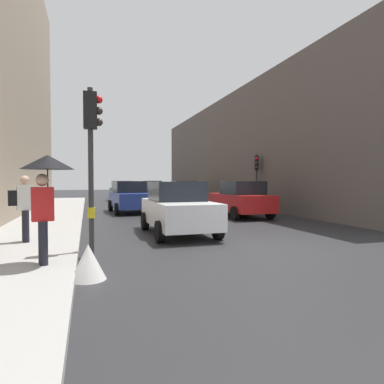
{
  "coord_description": "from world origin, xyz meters",
  "views": [
    {
      "loc": [
        -4.86,
        -7.98,
        1.8
      ],
      "look_at": [
        0.46,
        9.32,
        1.18
      ],
      "focal_mm": 31.89,
      "sensor_mm": 36.0,
      "label": 1
    }
  ],
  "objects_px": {
    "car_red_sedan": "(241,199)",
    "warning_sign_triangle": "(88,262)",
    "traffic_light_mid_street": "(257,172)",
    "pedestrian_with_black_backpack": "(23,204)",
    "traffic_light_near_left": "(92,141)",
    "car_white_compact": "(178,208)",
    "pedestrian_with_umbrella": "(46,178)",
    "car_blue_van": "(130,197)",
    "car_green_estate": "(122,191)",
    "car_yellow_taxi": "(183,192)",
    "car_dark_suv": "(152,189)"
  },
  "relations": [
    {
      "from": "traffic_light_mid_street",
      "to": "pedestrian_with_black_backpack",
      "type": "height_order",
      "value": "traffic_light_mid_street"
    },
    {
      "from": "pedestrian_with_umbrella",
      "to": "car_white_compact",
      "type": "bearing_deg",
      "value": 46.41
    },
    {
      "from": "car_white_compact",
      "to": "traffic_light_near_left",
      "type": "bearing_deg",
      "value": -134.65
    },
    {
      "from": "traffic_light_mid_street",
      "to": "car_yellow_taxi",
      "type": "height_order",
      "value": "traffic_light_mid_street"
    },
    {
      "from": "pedestrian_with_umbrella",
      "to": "pedestrian_with_black_backpack",
      "type": "xyz_separation_m",
      "value": [
        -0.86,
        2.75,
        -0.68
      ]
    },
    {
      "from": "car_red_sedan",
      "to": "pedestrian_with_black_backpack",
      "type": "bearing_deg",
      "value": -148.65
    },
    {
      "from": "car_red_sedan",
      "to": "warning_sign_triangle",
      "type": "xyz_separation_m",
      "value": [
        -7.24,
        -8.95,
        -0.55
      ]
    },
    {
      "from": "warning_sign_triangle",
      "to": "car_red_sedan",
      "type": "bearing_deg",
      "value": 51.03
    },
    {
      "from": "traffic_light_mid_street",
      "to": "car_red_sedan",
      "type": "height_order",
      "value": "traffic_light_mid_street"
    },
    {
      "from": "car_blue_van",
      "to": "pedestrian_with_black_backpack",
      "type": "bearing_deg",
      "value": -112.69
    },
    {
      "from": "car_white_compact",
      "to": "warning_sign_triangle",
      "type": "relative_size",
      "value": 6.47
    },
    {
      "from": "traffic_light_near_left",
      "to": "car_white_compact",
      "type": "relative_size",
      "value": 0.93
    },
    {
      "from": "car_red_sedan",
      "to": "pedestrian_with_black_backpack",
      "type": "relative_size",
      "value": 2.38
    },
    {
      "from": "car_white_compact",
      "to": "warning_sign_triangle",
      "type": "distance_m",
      "value": 5.5
    },
    {
      "from": "traffic_light_mid_street",
      "to": "pedestrian_with_umbrella",
      "type": "bearing_deg",
      "value": -133.26
    },
    {
      "from": "car_dark_suv",
      "to": "pedestrian_with_black_backpack",
      "type": "relative_size",
      "value": 2.43
    },
    {
      "from": "car_white_compact",
      "to": "pedestrian_with_umbrella",
      "type": "xyz_separation_m",
      "value": [
        -3.66,
        -3.85,
        0.96
      ]
    },
    {
      "from": "car_dark_suv",
      "to": "car_green_estate",
      "type": "distance_m",
      "value": 7.95
    },
    {
      "from": "car_blue_van",
      "to": "pedestrian_with_black_backpack",
      "type": "xyz_separation_m",
      "value": [
        -3.9,
        -9.32,
        0.29
      ]
    },
    {
      "from": "car_dark_suv",
      "to": "car_red_sedan",
      "type": "distance_m",
      "value": 22.27
    },
    {
      "from": "pedestrian_with_black_backpack",
      "to": "traffic_light_mid_street",
      "type": "bearing_deg",
      "value": 36.41
    },
    {
      "from": "car_white_compact",
      "to": "pedestrian_with_black_backpack",
      "type": "xyz_separation_m",
      "value": [
        -4.52,
        -1.1,
        0.29
      ]
    },
    {
      "from": "pedestrian_with_black_backpack",
      "to": "car_dark_suv",
      "type": "bearing_deg",
      "value": 72.8
    },
    {
      "from": "car_dark_suv",
      "to": "warning_sign_triangle",
      "type": "xyz_separation_m",
      "value": [
        -6.93,
        -31.22,
        -0.55
      ]
    },
    {
      "from": "car_dark_suv",
      "to": "pedestrian_with_black_backpack",
      "type": "distance_m",
      "value": 28.97
    },
    {
      "from": "car_white_compact",
      "to": "car_yellow_taxi",
      "type": "xyz_separation_m",
      "value": [
        4.22,
        14.41,
        0.0
      ]
    },
    {
      "from": "traffic_light_near_left",
      "to": "pedestrian_with_umbrella",
      "type": "bearing_deg",
      "value": -130.47
    },
    {
      "from": "car_red_sedan",
      "to": "warning_sign_triangle",
      "type": "relative_size",
      "value": 6.47
    },
    {
      "from": "car_white_compact",
      "to": "car_red_sedan",
      "type": "bearing_deg",
      "value": 44.7
    },
    {
      "from": "car_white_compact",
      "to": "car_red_sedan",
      "type": "xyz_separation_m",
      "value": [
        4.35,
        4.3,
        0.0
      ]
    },
    {
      "from": "traffic_light_near_left",
      "to": "pedestrian_with_black_backpack",
      "type": "xyz_separation_m",
      "value": [
        -1.74,
        1.72,
        -1.54
      ]
    },
    {
      "from": "car_dark_suv",
      "to": "traffic_light_near_left",
      "type": "bearing_deg",
      "value": -103.08
    },
    {
      "from": "car_white_compact",
      "to": "warning_sign_triangle",
      "type": "bearing_deg",
      "value": -121.88
    },
    {
      "from": "car_blue_van",
      "to": "pedestrian_with_black_backpack",
      "type": "relative_size",
      "value": 2.43
    },
    {
      "from": "car_green_estate",
      "to": "car_white_compact",
      "type": "bearing_deg",
      "value": -90.14
    },
    {
      "from": "car_green_estate",
      "to": "car_red_sedan",
      "type": "distance_m",
      "value": 15.99
    },
    {
      "from": "traffic_light_mid_street",
      "to": "pedestrian_with_umbrella",
      "type": "distance_m",
      "value": 15.19
    },
    {
      "from": "car_red_sedan",
      "to": "pedestrian_with_umbrella",
      "type": "height_order",
      "value": "pedestrian_with_umbrella"
    },
    {
      "from": "traffic_light_near_left",
      "to": "car_white_compact",
      "type": "xyz_separation_m",
      "value": [
        2.79,
        2.82,
        -1.83
      ]
    },
    {
      "from": "traffic_light_mid_street",
      "to": "traffic_light_near_left",
      "type": "height_order",
      "value": "traffic_light_near_left"
    },
    {
      "from": "pedestrian_with_black_backpack",
      "to": "warning_sign_triangle",
      "type": "height_order",
      "value": "pedestrian_with_black_backpack"
    },
    {
      "from": "pedestrian_with_umbrella",
      "to": "pedestrian_with_black_backpack",
      "type": "distance_m",
      "value": 2.96
    },
    {
      "from": "car_green_estate",
      "to": "pedestrian_with_umbrella",
      "type": "bearing_deg",
      "value": -98.95
    },
    {
      "from": "traffic_light_mid_street",
      "to": "car_white_compact",
      "type": "bearing_deg",
      "value": -133.09
    },
    {
      "from": "pedestrian_with_black_backpack",
      "to": "car_green_estate",
      "type": "bearing_deg",
      "value": 77.61
    },
    {
      "from": "traffic_light_mid_street",
      "to": "car_red_sedan",
      "type": "distance_m",
      "value": 4.03
    },
    {
      "from": "car_white_compact",
      "to": "car_blue_van",
      "type": "xyz_separation_m",
      "value": [
        -0.63,
        8.22,
        0.0
      ]
    },
    {
      "from": "car_yellow_taxi",
      "to": "warning_sign_triangle",
      "type": "xyz_separation_m",
      "value": [
        -7.11,
        -19.06,
        -0.55
      ]
    },
    {
      "from": "car_red_sedan",
      "to": "warning_sign_triangle",
      "type": "bearing_deg",
      "value": -128.97
    },
    {
      "from": "traffic_light_mid_street",
      "to": "pedestrian_with_umbrella",
      "type": "relative_size",
      "value": 1.56
    }
  ]
}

